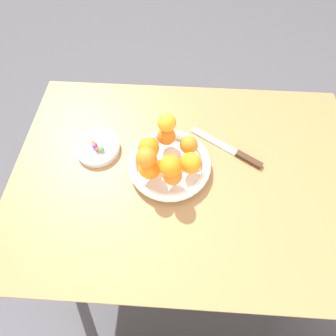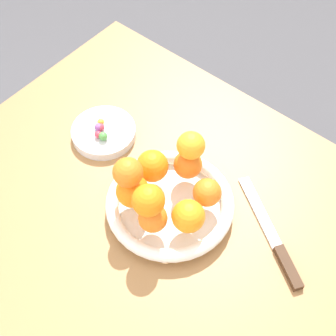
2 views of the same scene
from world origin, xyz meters
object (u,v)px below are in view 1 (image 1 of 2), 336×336
Objects in this scene: orange_1 at (149,148)px; knife at (232,151)px; fruit_bowl at (169,164)px; orange_8 at (170,166)px; orange_2 at (150,168)px; candy_ball_2 at (101,149)px; candy_ball_4 at (97,150)px; orange_0 at (166,136)px; dining_table at (185,185)px; orange_6 at (167,123)px; orange_4 at (191,163)px; candy_ball_1 at (94,146)px; orange_7 at (146,157)px; candy_ball_3 at (95,145)px; candy_ball_0 at (93,142)px; orange_3 at (173,176)px; orange_5 at (187,145)px.

knife is (-0.27, -0.05, -0.07)m from orange_1.
fruit_bowl is 0.12m from orange_8.
candy_ball_2 is at bearing -26.82° from orange_2.
knife is at bearing -174.60° from candy_ball_4.
orange_0 is at bearing -169.97° from candy_ball_4.
orange_6 is (0.07, -0.09, 0.21)m from dining_table.
dining_table is at bearing -55.60° from orange_4.
candy_ball_1 is (0.18, -0.03, -0.04)m from orange_1.
fruit_bowl is 0.22m from candy_ball_2.
candy_ball_1 is at bearing -28.00° from orange_7.
knife is at bearing -176.64° from candy_ball_1.
orange_6 reaches higher than orange_2.
candy_ball_3 is (0.30, -0.07, -0.04)m from orange_4.
orange_8 is 0.27m from candy_ball_2.
orange_6 reaches higher than candy_ball_0.
orange_1 is 0.28× the size of knife.
orange_7 is 0.25× the size of knife.
dining_table is 0.20m from orange_1.
orange_4 is (-0.01, 0.01, 0.16)m from dining_table.
orange_3 is 0.24m from knife.
candy_ball_3 is (-0.00, -0.00, -0.00)m from candy_ball_1.
orange_8 reaches higher than candy_ball_1.
dining_table is 19.70× the size of orange_3.
candy_ball_0 is at bearing -60.98° from candy_ball_1.
fruit_bowl reaches higher than candy_ball_0.
fruit_bowl is 4.43× the size of orange_0.
candy_ball_0 is at bearing -3.64° from orange_5.
orange_5 is at bearing -112.16° from orange_8.
candy_ball_0 reaches higher than knife.
orange_2 is 4.09× the size of candy_ball_4.
orange_7 reaches higher than candy_ball_4.
orange_1 is at bearing -19.31° from fruit_bowl.
orange_4 is 0.07m from orange_5.
orange_1 is 1.16× the size of orange_5.
candy_ball_1 reaches higher than candy_ball_0.
candy_ball_3 reaches higher than dining_table.
orange_0 reaches higher than candy_ball_1.
orange_5 reaches higher than candy_ball_0.
orange_3 is (-0.01, 0.07, 0.05)m from fruit_bowl.
orange_1 is at bearing -52.12° from orange_8.
orange_8 is at bearing 155.02° from candy_ball_1.
candy_ball_3 is at bearing -9.42° from orange_1.
candy_ball_1 is at bearing -11.32° from fruit_bowl.
orange_7 is (0.00, 0.00, 0.06)m from orange_2.
orange_3 is at bearing 154.07° from candy_ball_0.
orange_3 is at bearing 40.96° from orange_4.
orange_7 reaches higher than orange_8.
knife is at bearing -143.81° from orange_8.
orange_8 is (-0.07, 0.09, 0.05)m from orange_1.
orange_7 is 3.66× the size of candy_ball_0.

